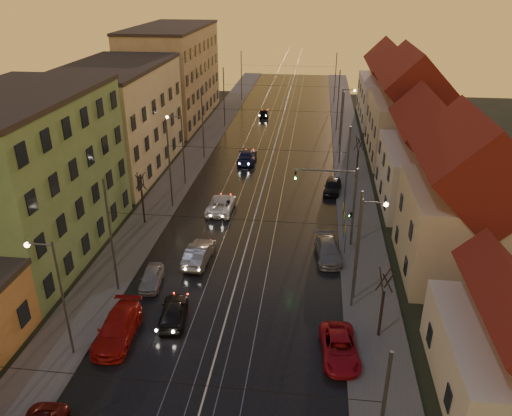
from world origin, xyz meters
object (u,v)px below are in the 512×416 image
at_px(street_lamp_2, 180,143).
at_px(driving_car_4, 264,113).
at_px(parked_left_3, 151,278).
at_px(parked_right_2, 332,186).
at_px(driving_car_3, 247,156).
at_px(driving_car_0, 173,311).
at_px(traffic_light_mast, 343,197).
at_px(street_lamp_3, 344,112).
at_px(parked_left_2, 117,328).
at_px(parked_right_1, 328,251).
at_px(driving_car_1, 199,253).
at_px(street_lamp_1, 363,241).
at_px(driving_car_2, 221,204).
at_px(parked_right_0, 340,348).
at_px(street_lamp_0, 56,288).

bearing_deg(street_lamp_2, driving_car_4, 78.98).
height_order(parked_left_3, parked_right_2, parked_right_2).
distance_m(driving_car_3, driving_car_4, 22.14).
xyz_separation_m(driving_car_0, parked_right_2, (11.14, 23.65, 0.00)).
distance_m(traffic_light_mast, parked_left_3, 16.86).
xyz_separation_m(street_lamp_3, traffic_light_mast, (-1.11, -28.00, -0.29)).
height_order(driving_car_0, parked_left_2, parked_left_2).
xyz_separation_m(driving_car_4, parked_right_1, (10.18, -44.82, 0.04)).
relative_size(driving_car_3, parked_left_2, 1.01).
relative_size(street_lamp_2, driving_car_1, 1.67).
height_order(street_lamp_1, parked_left_2, street_lamp_1).
relative_size(driving_car_1, driving_car_2, 0.92).
bearing_deg(driving_car_0, parked_right_1, -145.43).
distance_m(parked_left_2, parked_right_1, 18.05).
height_order(street_lamp_1, parked_left_3, street_lamp_1).
bearing_deg(driving_car_2, parked_right_1, 143.45).
relative_size(street_lamp_3, parked_right_0, 1.70).
xyz_separation_m(street_lamp_2, traffic_light_mast, (17.10, -12.00, -0.29)).
height_order(street_lamp_2, parked_left_3, street_lamp_2).
relative_size(parked_left_2, parked_left_3, 1.45).
distance_m(street_lamp_0, parked_left_3, 9.53).
distance_m(street_lamp_0, parked_right_1, 21.55).
distance_m(driving_car_1, driving_car_3, 24.55).
bearing_deg(traffic_light_mast, parked_left_2, -135.80).
xyz_separation_m(street_lamp_1, parked_right_1, (-2.09, 5.68, -4.19)).
distance_m(traffic_light_mast, parked_left_2, 20.70).
relative_size(street_lamp_0, driving_car_2, 1.54).
xyz_separation_m(driving_car_2, parked_right_1, (10.49, -7.96, -0.03)).
bearing_deg(parked_right_0, parked_right_2, 84.62).
distance_m(street_lamp_1, parked_right_1, 7.36).
distance_m(parked_left_2, parked_right_0, 14.19).
height_order(driving_car_0, parked_right_0, driving_car_0).
height_order(driving_car_4, parked_right_1, parked_right_1).
distance_m(driving_car_1, parked_right_0, 14.94).
bearing_deg(driving_car_1, traffic_light_mast, -157.15).
bearing_deg(street_lamp_0, parked_left_3, 71.09).
relative_size(street_lamp_3, parked_left_2, 1.49).
distance_m(parked_left_3, parked_right_2, 24.12).
relative_size(street_lamp_1, driving_car_2, 1.54).
height_order(driving_car_0, parked_right_1, driving_car_0).
xyz_separation_m(street_lamp_1, parked_left_3, (-15.45, 0.06, -4.25)).
xyz_separation_m(street_lamp_3, parked_right_0, (-1.50, -42.16, -4.23)).
bearing_deg(driving_car_1, driving_car_0, 92.76).
bearing_deg(parked_left_2, street_lamp_0, -146.89).
distance_m(street_lamp_0, driving_car_4, 58.95).
distance_m(street_lamp_1, street_lamp_2, 27.05).
bearing_deg(street_lamp_1, street_lamp_3, 90.00).
bearing_deg(street_lamp_1, driving_car_0, -162.83).
xyz_separation_m(street_lamp_3, driving_car_3, (-12.04, -7.64, -4.10)).
height_order(street_lamp_1, traffic_light_mast, street_lamp_1).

